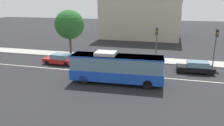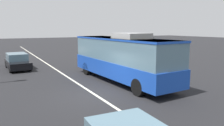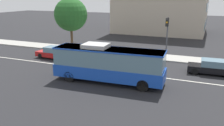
% 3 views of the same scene
% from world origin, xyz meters
% --- Properties ---
extents(ground_plane, '(160.00, 160.00, 0.00)m').
position_xyz_m(ground_plane, '(0.00, 0.00, 0.00)').
color(ground_plane, black).
extents(sidewalk_kerb, '(80.00, 3.12, 0.14)m').
position_xyz_m(sidewalk_kerb, '(0.00, 7.54, 0.07)').
color(sidewalk_kerb, '#9E9B93').
rests_on(sidewalk_kerb, ground_plane).
extents(lane_centre_line, '(76.00, 0.16, 0.01)m').
position_xyz_m(lane_centre_line, '(0.00, 0.00, 0.01)').
color(lane_centre_line, silver).
rests_on(lane_centre_line, ground_plane).
extents(transit_bus, '(10.12, 3.03, 3.46)m').
position_xyz_m(transit_bus, '(2.03, -2.98, 1.81)').
color(transit_bus, '#1947B7').
rests_on(transit_bus, ground_plane).
extents(sedan_red, '(4.58, 2.01, 1.46)m').
position_xyz_m(sedan_red, '(-7.55, 2.22, 0.72)').
color(sedan_red, '#B21919').
rests_on(sedan_red, ground_plane).
extents(sedan_black, '(4.58, 2.00, 1.46)m').
position_xyz_m(sedan_black, '(10.74, 3.07, 0.72)').
color(sedan_black, black).
rests_on(sedan_black, ground_plane).
extents(traffic_light_near_corner, '(0.34, 0.62, 5.20)m').
position_xyz_m(traffic_light_near_corner, '(5.55, 6.12, 3.56)').
color(traffic_light_near_corner, '#47474C').
rests_on(traffic_light_near_corner, ground_plane).
extents(street_tree_kerbside_left, '(4.79, 4.79, 7.34)m').
position_xyz_m(street_tree_kerbside_left, '(-8.69, 8.23, 4.93)').
color(street_tree_kerbside_left, '#4C3823').
rests_on(street_tree_kerbside_left, ground_plane).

